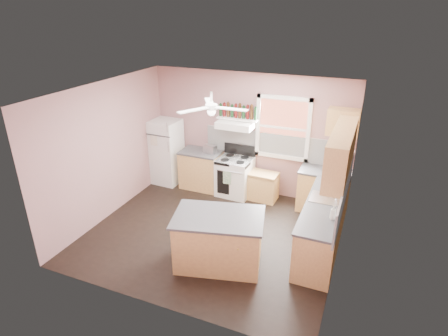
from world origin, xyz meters
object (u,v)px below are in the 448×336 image
at_px(toaster, 210,149).
at_px(cart, 263,186).
at_px(island, 219,241).
at_px(refrigerator, 166,152).
at_px(stove, 235,177).

distance_m(toaster, cart, 1.45).
height_order(toaster, island, toaster).
height_order(refrigerator, island, refrigerator).
distance_m(toaster, stove, 0.84).
distance_m(stove, island, 2.50).
bearing_deg(toaster, cart, 8.35).
xyz_separation_m(stove, cart, (0.66, 0.01, -0.12)).
xyz_separation_m(refrigerator, cart, (2.41, 0.01, -0.46)).
bearing_deg(refrigerator, island, -42.52).
bearing_deg(stove, island, -72.32).
distance_m(refrigerator, stove, 1.78).
xyz_separation_m(cart, island, (-0.01, -2.42, 0.12)).
bearing_deg(refrigerator, toaster, 4.69).
bearing_deg(stove, toaster, 179.07).
height_order(stove, cart, stove).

